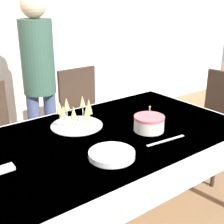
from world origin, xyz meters
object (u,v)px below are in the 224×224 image
plate_stack_main (112,154)px  person_standing (39,71)px  dining_chair_far_right (84,114)px  dining_chair_right_end (217,119)px  birthday_cake (149,123)px  champagne_tray (76,115)px

plate_stack_main → person_standing: (0.13, 1.21, 0.24)m
dining_chair_far_right → dining_chair_right_end: 1.25m
dining_chair_far_right → plate_stack_main: dining_chair_far_right is taller
birthday_cake → plate_stack_main: (-0.43, -0.15, -0.03)m
birthday_cake → person_standing: person_standing is taller
dining_chair_right_end → person_standing: size_ratio=0.58×
dining_chair_far_right → birthday_cake: dining_chair_far_right is taller
birthday_cake → champagne_tray: (-0.35, 0.37, 0.03)m
champagne_tray → person_standing: person_standing is taller
dining_chair_far_right → birthday_cake: bearing=-96.1°
dining_chair_right_end → person_standing: (-1.30, 0.93, 0.47)m
dining_chair_right_end → birthday_cake: 1.05m
dining_chair_far_right → champagne_tray: dining_chair_far_right is taller
dining_chair_far_right → dining_chair_right_end: size_ratio=1.00×
dining_chair_far_right → person_standing: (-0.41, 0.06, 0.47)m
dining_chair_right_end → birthday_cake: (-1.01, -0.13, 0.26)m
dining_chair_right_end → champagne_tray: dining_chair_right_end is taller
birthday_cake → champagne_tray: champagne_tray is taller
dining_chair_right_end → champagne_tray: bearing=170.1°
birthday_cake → plate_stack_main: bearing=-161.1°
birthday_cake → person_standing: 1.13m
birthday_cake → plate_stack_main: 0.46m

